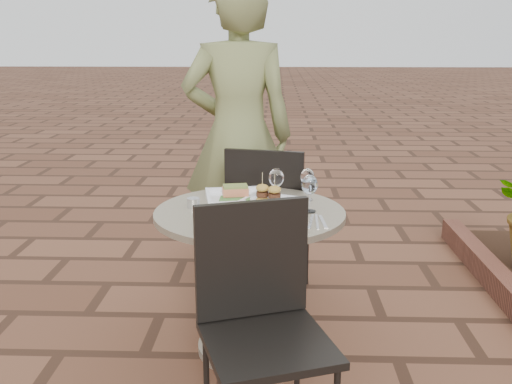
{
  "coord_description": "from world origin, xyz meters",
  "views": [
    {
      "loc": [
        0.23,
        -2.49,
        1.51
      ],
      "look_at": [
        0.14,
        0.08,
        0.82
      ],
      "focal_mm": 40.0,
      "sensor_mm": 36.0,
      "label": 1
    }
  ],
  "objects_px": {
    "chair_near": "(260,307)",
    "diner": "(238,136)",
    "chair_far": "(268,212)",
    "plate_sliders": "(268,200)",
    "plate_tuna": "(253,226)",
    "cafe_table": "(250,259)",
    "plate_salmon": "(235,196)"
  },
  "relations": [
    {
      "from": "diner",
      "to": "plate_salmon",
      "type": "height_order",
      "value": "diner"
    },
    {
      "from": "chair_near",
      "to": "diner",
      "type": "height_order",
      "value": "diner"
    },
    {
      "from": "plate_sliders",
      "to": "plate_tuna",
      "type": "xyz_separation_m",
      "value": [
        -0.06,
        -0.36,
        -0.02
      ]
    },
    {
      "from": "chair_far",
      "to": "plate_salmon",
      "type": "relative_size",
      "value": 2.8
    },
    {
      "from": "chair_far",
      "to": "plate_tuna",
      "type": "height_order",
      "value": "chair_far"
    },
    {
      "from": "chair_near",
      "to": "diner",
      "type": "relative_size",
      "value": 0.5
    },
    {
      "from": "plate_tuna",
      "to": "plate_salmon",
      "type": "bearing_deg",
      "value": 103.3
    },
    {
      "from": "plate_salmon",
      "to": "plate_sliders",
      "type": "distance_m",
      "value": 0.19
    },
    {
      "from": "cafe_table",
      "to": "chair_far",
      "type": "distance_m",
      "value": 0.57
    },
    {
      "from": "chair_far",
      "to": "chair_near",
      "type": "bearing_deg",
      "value": 101.22
    },
    {
      "from": "plate_sliders",
      "to": "cafe_table",
      "type": "bearing_deg",
      "value": -136.58
    },
    {
      "from": "plate_sliders",
      "to": "plate_salmon",
      "type": "bearing_deg",
      "value": 153.59
    },
    {
      "from": "chair_far",
      "to": "cafe_table",
      "type": "bearing_deg",
      "value": 93.83
    },
    {
      "from": "cafe_table",
      "to": "plate_salmon",
      "type": "bearing_deg",
      "value": 115.58
    },
    {
      "from": "diner",
      "to": "plate_sliders",
      "type": "relative_size",
      "value": 5.71
    },
    {
      "from": "cafe_table",
      "to": "plate_tuna",
      "type": "bearing_deg",
      "value": -84.65
    },
    {
      "from": "plate_salmon",
      "to": "plate_sliders",
      "type": "height_order",
      "value": "plate_sliders"
    },
    {
      "from": "diner",
      "to": "plate_salmon",
      "type": "relative_size",
      "value": 5.64
    },
    {
      "from": "chair_near",
      "to": "plate_salmon",
      "type": "distance_m",
      "value": 0.84
    },
    {
      "from": "plate_tuna",
      "to": "cafe_table",
      "type": "bearing_deg",
      "value": 95.35
    },
    {
      "from": "chair_far",
      "to": "chair_near",
      "type": "distance_m",
      "value": 1.2
    },
    {
      "from": "chair_far",
      "to": "plate_tuna",
      "type": "distance_m",
      "value": 0.87
    },
    {
      "from": "cafe_table",
      "to": "chair_near",
      "type": "bearing_deg",
      "value": -83.94
    },
    {
      "from": "plate_salmon",
      "to": "diner",
      "type": "bearing_deg",
      "value": 92.57
    },
    {
      "from": "cafe_table",
      "to": "plate_salmon",
      "type": "xyz_separation_m",
      "value": [
        -0.08,
        0.16,
        0.27
      ]
    },
    {
      "from": "cafe_table",
      "to": "diner",
      "type": "bearing_deg",
      "value": 97.17
    },
    {
      "from": "chair_far",
      "to": "diner",
      "type": "height_order",
      "value": "diner"
    },
    {
      "from": "plate_sliders",
      "to": "plate_tuna",
      "type": "bearing_deg",
      "value": -99.54
    },
    {
      "from": "chair_near",
      "to": "cafe_table",
      "type": "bearing_deg",
      "value": 77.43
    },
    {
      "from": "chair_near",
      "to": "plate_sliders",
      "type": "distance_m",
      "value": 0.75
    },
    {
      "from": "diner",
      "to": "plate_sliders",
      "type": "xyz_separation_m",
      "value": [
        0.2,
        -0.8,
        -0.18
      ]
    },
    {
      "from": "cafe_table",
      "to": "chair_near",
      "type": "height_order",
      "value": "chair_near"
    }
  ]
}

